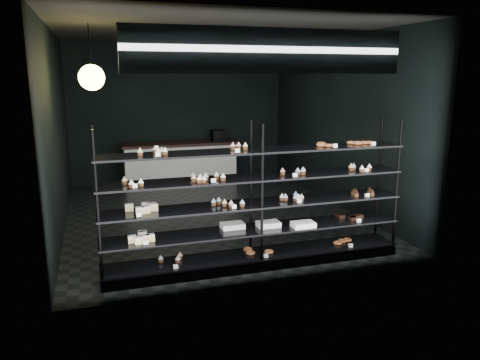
{
  "coord_description": "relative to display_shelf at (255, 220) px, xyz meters",
  "views": [
    {
      "loc": [
        -1.93,
        -7.97,
        2.49
      ],
      "look_at": [
        -0.03,
        -1.9,
        1.05
      ],
      "focal_mm": 35.0,
      "sensor_mm": 36.0,
      "label": 1
    }
  ],
  "objects": [
    {
      "name": "signage",
      "position": [
        -0.0,
        -0.48,
        2.12
      ],
      "size": [
        3.3,
        0.05,
        0.5
      ],
      "color": "#0C1F3D",
      "rests_on": "room"
    },
    {
      "name": "service_counter",
      "position": [
        -0.08,
        4.95,
        -0.13
      ],
      "size": [
        2.61,
        0.65,
        1.23
      ],
      "color": "white",
      "rests_on": "room"
    },
    {
      "name": "pendant_lamp",
      "position": [
        -1.92,
        1.45,
        1.82
      ],
      "size": [
        0.36,
        0.36,
        0.91
      ],
      "color": "black",
      "rests_on": "room"
    },
    {
      "name": "room",
      "position": [
        -0.0,
        2.45,
        0.97
      ],
      "size": [
        5.01,
        6.01,
        3.2
      ],
      "color": "black",
      "rests_on": "ground"
    },
    {
      "name": "display_shelf",
      "position": [
        0.0,
        0.0,
        0.0
      ],
      "size": [
        4.0,
        0.5,
        1.91
      ],
      "color": "black",
      "rests_on": "room"
    }
  ]
}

